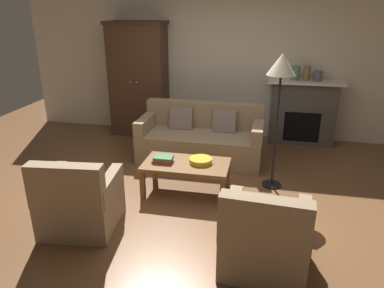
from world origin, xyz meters
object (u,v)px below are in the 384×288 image
at_px(armoire, 139,79).
at_px(mantel_vase_jade, 296,73).
at_px(fireplace, 302,112).
at_px(floor_lamp, 281,73).
at_px(mantel_vase_bronze, 307,73).
at_px(mantel_vase_slate, 318,76).
at_px(armchair_near_right, 265,239).
at_px(book_stack, 163,159).
at_px(couch, 201,140).
at_px(armchair_near_left, 79,203).
at_px(coffee_table, 186,167).
at_px(fruit_bowl, 201,160).

bearing_deg(armoire, mantel_vase_jade, 1.24).
bearing_deg(fireplace, mantel_vase_jade, -174.31).
distance_m(fireplace, floor_lamp, 2.11).
relative_size(mantel_vase_bronze, mantel_vase_slate, 1.41).
relative_size(mantel_vase_slate, floor_lamp, 0.10).
xyz_separation_m(armoire, armchair_near_right, (2.39, -3.46, -0.71)).
height_order(book_stack, floor_lamp, floor_lamp).
relative_size(armoire, floor_lamp, 1.16).
distance_m(couch, mantel_vase_bronze, 2.13).
distance_m(mantel_vase_bronze, armchair_near_left, 4.23).
distance_m(coffee_table, armchair_near_right, 1.65).
distance_m(couch, mantel_vase_jade, 2.00).
height_order(mantel_vase_bronze, armchair_near_left, mantel_vase_bronze).
height_order(armoire, armchair_near_left, armoire).
height_order(couch, fruit_bowl, couch).
xyz_separation_m(fireplace, armchair_near_right, (-0.56, -3.53, -0.25)).
bearing_deg(mantel_vase_slate, fireplace, 174.31).
xyz_separation_m(mantel_vase_slate, armchair_near_left, (-2.72, -3.26, -0.89)).
bearing_deg(armchair_near_right, mantel_vase_bronze, 81.00).
height_order(couch, book_stack, couch).
relative_size(armoire, coffee_table, 1.87).
height_order(armchair_near_right, floor_lamp, floor_lamp).
relative_size(armoire, mantel_vase_bronze, 8.57).
bearing_deg(fruit_bowl, book_stack, -170.92).
relative_size(book_stack, armchair_near_left, 0.29).
xyz_separation_m(couch, armchair_near_left, (-0.94, -2.20, -0.00)).
height_order(fireplace, mantel_vase_bronze, mantel_vase_bronze).
distance_m(armchair_near_right, floor_lamp, 2.12).
bearing_deg(fruit_bowl, couch, 100.12).
height_order(couch, armchair_near_right, armchair_near_right).
height_order(fruit_bowl, mantel_vase_jade, mantel_vase_jade).
distance_m(book_stack, armchair_near_right, 1.84).
distance_m(mantel_vase_slate, armchair_near_left, 4.33).
bearing_deg(mantel_vase_jade, armchair_near_left, -125.90).
relative_size(mantel_vase_jade, armchair_near_right, 0.27).
xyz_separation_m(mantel_vase_jade, mantel_vase_slate, (0.36, 0.00, -0.04)).
height_order(mantel_vase_jade, armchair_near_right, mantel_vase_jade).
xyz_separation_m(fruit_bowl, mantel_vase_slate, (1.58, 2.17, 0.75)).
xyz_separation_m(couch, mantel_vase_slate, (1.78, 1.05, 0.89)).
bearing_deg(mantel_vase_bronze, book_stack, -129.96).
relative_size(mantel_vase_bronze, armchair_near_left, 0.27).
relative_size(couch, floor_lamp, 1.09).
xyz_separation_m(fruit_bowl, mantel_vase_jade, (1.22, 2.17, 0.79)).
height_order(fireplace, couch, fireplace).
distance_m(couch, armchair_near_right, 2.67).
relative_size(book_stack, mantel_vase_bronze, 1.07).
relative_size(armchair_near_left, floor_lamp, 0.50).
relative_size(mantel_vase_slate, armchair_near_right, 0.19).
distance_m(armoire, book_stack, 2.50).
distance_m(fireplace, mantel_vase_jade, 0.69).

